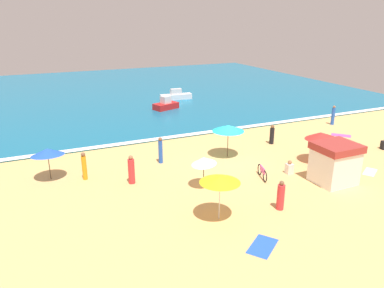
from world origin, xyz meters
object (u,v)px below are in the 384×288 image
Objects in this scene: beach_umbrella_4 at (220,179)px; beachgoer_5 at (352,149)px; beach_umbrella_2 at (204,161)px; beach_umbrella_3 at (47,152)px; beach_umbrella_1 at (228,128)px; parked_bicycle at (262,172)px; small_boat_0 at (176,96)px; beachgoer_7 at (281,196)px; beachgoer_2 at (333,116)px; small_boat_1 at (166,105)px; beach_umbrella_0 at (321,135)px; beachgoer_0 at (84,166)px; beachgoer_8 at (272,135)px; beachgoer_3 at (131,170)px; beachgoer_4 at (289,168)px; lifeguard_cabana at (335,163)px; beachgoer_6 at (160,150)px.

beach_umbrella_4 is 14.18m from beachgoer_5.
beach_umbrella_4 reaches higher than beach_umbrella_2.
beach_umbrella_3 is at bearing 130.44° from beach_umbrella_4.
beach_umbrella_1 reaches higher than parked_bicycle.
beach_umbrella_4 is 0.70× the size of small_boat_0.
beach_umbrella_2 is 4.21m from parked_bicycle.
beachgoer_5 is 0.58× the size of beachgoer_7.
small_boat_0 is at bearing 120.42° from beachgoer_2.
small_boat_1 is at bearing 47.36° from beach_umbrella_3.
beach_umbrella_0 is 1.84× the size of beachgoer_7.
beachgoer_2 is (23.31, 3.11, -0.01)m from beachgoer_0.
beachgoer_2 reaches higher than beachgoer_0.
beachgoer_7 reaches higher than beachgoer_5.
beachgoer_8 is at bearing -75.22° from small_boat_1.
beachgoer_2 is at bearing 37.73° from beachgoer_7.
parked_bicycle is at bearing -18.64° from beachgoer_3.
beach_umbrella_2 is 2.21× the size of beachgoer_4.
small_boat_0 is (-9.45, 16.09, -0.34)m from beachgoer_2.
beachgoer_4 is at bearing 46.28° from beachgoer_7.
beachgoer_0 is 1.90× the size of beachgoer_5.
beach_umbrella_1 is 3.56× the size of beachgoer_4.
beach_umbrella_4 is at bearing -137.65° from beachgoer_8.
beach_umbrella_4 reaches higher than parked_bicycle.
beachgoer_2 is at bearing 4.83° from beach_umbrella_3.
beachgoer_6 is (-8.57, 7.37, -0.36)m from lifeguard_cabana.
beachgoer_5 is at bearing 5.67° from parked_bicycle.
beachgoer_0 is at bearing 125.11° from beach_umbrella_4.
small_boat_1 is at bearing 84.57° from beachgoer_7.
beachgoer_3 is at bearing -34.70° from beachgoer_0.
beachgoer_2 is (7.97, 6.86, -1.09)m from beach_umbrella_0.
beachgoer_2 is at bearing 55.87° from beachgoer_5.
beach_umbrella_3 reaches higher than beachgoer_7.
lifeguard_cabana is at bearing -19.36° from beach_umbrella_2.
beach_umbrella_0 is at bearing -77.01° from small_boat_1.
beach_umbrella_1 is 1.79× the size of beachgoer_3.
lifeguard_cabana is 12.35m from beachgoer_3.
beachgoer_3 is at bearing -118.43° from small_boat_0.
beach_umbrella_2 is at bearing -103.89° from small_boat_1.
small_boat_1 is (11.00, 15.06, -0.32)m from beachgoer_0.
beachgoer_7 is at bearing -146.22° from beach_umbrella_0.
beach_umbrella_0 reaches higher than beachgoer_5.
beach_umbrella_4 reaches higher than beachgoer_6.
beachgoer_8 reaches higher than beachgoer_4.
beachgoer_4 is 6.66m from beachgoer_5.
small_boat_0 is (3.73, 19.32, -1.60)m from beach_umbrella_1.
small_boat_0 is at bearing 72.49° from beach_umbrella_4.
beachgoer_3 is at bearing 115.84° from beach_umbrella_4.
beachgoer_3 is at bearing -31.19° from beach_umbrella_3.
beach_umbrella_2 reaches higher than small_boat_0.
beachgoer_0 reaches higher than beachgoer_7.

